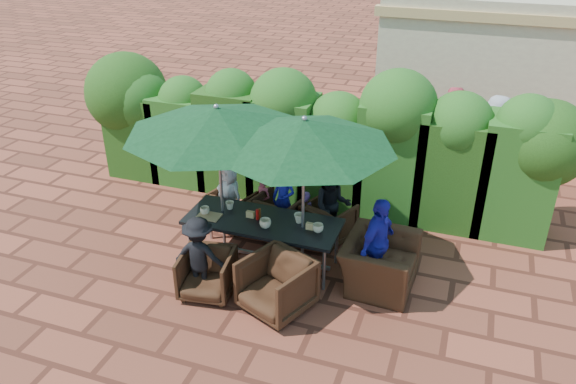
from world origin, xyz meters
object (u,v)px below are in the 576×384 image
(umbrella_left, at_px, (217,121))
(umbrella_right, at_px, (304,133))
(chair_far_left, at_px, (232,207))
(chair_near_right, at_px, (276,283))
(dining_table, at_px, (263,225))
(chair_far_right, at_px, (329,220))
(chair_far_mid, at_px, (277,214))
(chair_end_right, at_px, (380,256))
(chair_near_left, at_px, (207,272))

(umbrella_left, distance_m, umbrella_right, 1.31)
(chair_far_left, distance_m, chair_near_right, 2.36)
(umbrella_left, bearing_deg, dining_table, -5.28)
(dining_table, xyz_separation_m, chair_far_right, (0.76, 0.97, -0.31))
(umbrella_left, relative_size, chair_far_left, 3.88)
(chair_far_mid, distance_m, chair_end_right, 2.04)
(dining_table, distance_m, umbrella_right, 1.66)
(chair_far_left, distance_m, chair_end_right, 2.82)
(chair_far_left, xyz_separation_m, chair_far_mid, (0.83, -0.01, 0.03))
(umbrella_left, distance_m, chair_far_right, 2.52)
(umbrella_right, height_order, chair_near_left, umbrella_right)
(chair_end_right, bearing_deg, chair_far_right, 50.18)
(chair_far_left, height_order, chair_end_right, chair_end_right)
(umbrella_right, bearing_deg, dining_table, -178.18)
(dining_table, relative_size, chair_end_right, 2.07)
(umbrella_right, distance_m, chair_end_right, 2.07)
(chair_end_right, bearing_deg, chair_far_mid, 69.11)
(umbrella_left, relative_size, chair_near_right, 3.14)
(chair_far_left, xyz_separation_m, chair_near_left, (0.46, -1.84, 0.02))
(chair_near_left, bearing_deg, chair_near_right, -7.78)
(chair_far_right, bearing_deg, umbrella_right, 104.94)
(dining_table, relative_size, chair_near_left, 3.17)
(umbrella_left, xyz_separation_m, chair_far_left, (-0.23, 0.80, -1.87))
(chair_far_right, relative_size, chair_near_left, 0.99)
(umbrella_right, bearing_deg, chair_end_right, 0.93)
(chair_far_mid, xyz_separation_m, chair_near_right, (0.66, -1.82, 0.05))
(dining_table, distance_m, chair_far_left, 1.30)
(chair_far_left, bearing_deg, chair_end_right, 179.05)
(umbrella_left, bearing_deg, chair_far_mid, 53.16)
(chair_far_right, distance_m, chair_end_right, 1.39)
(umbrella_left, distance_m, chair_near_left, 2.13)
(chair_near_right, height_order, chair_end_right, chair_end_right)
(chair_far_mid, bearing_deg, umbrella_left, 68.99)
(chair_far_mid, bearing_deg, dining_table, 111.63)
(dining_table, bearing_deg, chair_far_mid, 95.80)
(dining_table, bearing_deg, chair_far_right, 51.97)
(chair_far_mid, distance_m, chair_near_left, 1.87)
(umbrella_right, distance_m, chair_far_mid, 2.14)
(chair_far_left, bearing_deg, dining_table, 152.77)
(umbrella_right, bearing_deg, chair_near_right, -92.84)
(chair_near_left, bearing_deg, umbrella_right, 34.28)
(dining_table, distance_m, chair_end_right, 1.79)
(dining_table, xyz_separation_m, chair_end_right, (1.78, 0.04, -0.18))
(chair_end_right, bearing_deg, umbrella_right, 93.80)
(chair_far_left, relative_size, chair_far_right, 0.96)
(chair_far_mid, height_order, chair_end_right, chair_end_right)
(dining_table, distance_m, chair_near_left, 1.12)
(dining_table, relative_size, chair_far_left, 3.35)
(umbrella_left, distance_m, chair_end_right, 3.00)
(chair_far_mid, bearing_deg, chair_far_right, -156.42)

